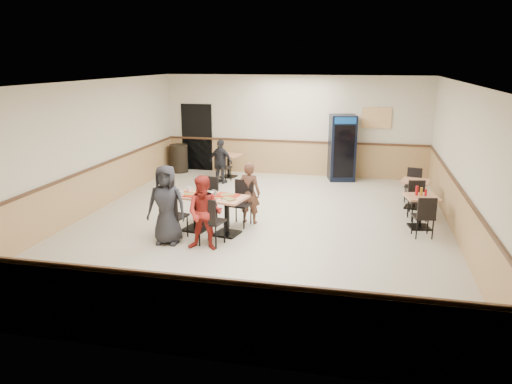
% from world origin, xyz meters
% --- Properties ---
extents(ground, '(10.00, 10.00, 0.00)m').
position_xyz_m(ground, '(0.00, 0.00, 0.00)').
color(ground, beige).
rests_on(ground, ground).
extents(room_shell, '(10.00, 10.00, 10.00)m').
position_xyz_m(room_shell, '(1.78, 2.55, 0.58)').
color(room_shell, silver).
rests_on(room_shell, ground).
extents(main_table, '(1.56, 0.99, 0.78)m').
position_xyz_m(main_table, '(-0.88, -0.66, 0.52)').
color(main_table, black).
rests_on(main_table, ground).
extents(main_chairs, '(1.59, 1.92, 0.98)m').
position_xyz_m(main_chairs, '(-0.93, -0.65, 0.49)').
color(main_chairs, black).
rests_on(main_chairs, ground).
extents(diner_woman_left, '(0.78, 0.54, 1.54)m').
position_xyz_m(diner_woman_left, '(-1.51, -1.43, 0.77)').
color(diner_woman_left, '#222227').
rests_on(diner_woman_left, ground).
extents(diner_woman_right, '(0.70, 0.56, 1.41)m').
position_xyz_m(diner_woman_right, '(-0.70, -1.59, 0.71)').
color(diner_woman_right, maroon).
rests_on(diner_woman_right, ground).
extents(diner_man_opposite, '(0.52, 0.38, 1.34)m').
position_xyz_m(diner_man_opposite, '(-0.25, 0.11, 0.67)').
color(diner_man_opposite, brown).
rests_on(diner_man_opposite, ground).
extents(lone_diner, '(0.80, 0.53, 1.27)m').
position_xyz_m(lone_diner, '(-1.85, 3.42, 0.63)').
color(lone_diner, '#222227').
rests_on(lone_diner, ground).
extents(tabletop_clutter, '(1.29, 0.62, 0.12)m').
position_xyz_m(tabletop_clutter, '(-0.93, -0.69, 0.80)').
color(tabletop_clutter, '#B01A0B').
rests_on(tabletop_clutter, main_table).
extents(side_table_near, '(0.76, 0.76, 0.69)m').
position_xyz_m(side_table_near, '(3.33, 0.55, 0.46)').
color(side_table_near, black).
rests_on(side_table_near, ground).
extents(side_table_near_chair_south, '(0.48, 0.48, 0.88)m').
position_xyz_m(side_table_near_chair_south, '(3.33, -0.01, 0.44)').
color(side_table_near_chair_south, black).
rests_on(side_table_near_chair_south, ground).
extents(side_table_near_chair_north, '(0.48, 0.48, 0.88)m').
position_xyz_m(side_table_near_chair_north, '(3.33, 1.10, 0.44)').
color(side_table_near_chair_north, black).
rests_on(side_table_near_chair_north, ground).
extents(side_table_far, '(0.75, 0.75, 0.68)m').
position_xyz_m(side_table_far, '(3.34, 2.04, 0.45)').
color(side_table_far, black).
rests_on(side_table_far, ground).
extents(side_table_far_chair_south, '(0.47, 0.47, 0.86)m').
position_xyz_m(side_table_far_chair_south, '(3.34, 1.50, 0.43)').
color(side_table_far_chair_south, black).
rests_on(side_table_far_chair_south, ground).
extents(side_table_far_chair_north, '(0.47, 0.47, 0.86)m').
position_xyz_m(side_table_far_chair_north, '(3.34, 2.58, 0.43)').
color(side_table_far_chair_north, black).
rests_on(side_table_far_chair_north, ground).
extents(condiment_caddy, '(0.23, 0.06, 0.20)m').
position_xyz_m(condiment_caddy, '(3.30, 0.60, 0.78)').
color(condiment_caddy, '#B20C13').
rests_on(condiment_caddy, side_table_near).
extents(back_table, '(0.78, 0.78, 0.69)m').
position_xyz_m(back_table, '(-1.85, 4.20, 0.46)').
color(back_table, black).
rests_on(back_table, ground).
extents(back_table_chair_lone, '(0.49, 0.49, 0.87)m').
position_xyz_m(back_table_chair_lone, '(-1.85, 3.65, 0.44)').
color(back_table_chair_lone, black).
rests_on(back_table_chair_lone, ground).
extents(pepsi_cooler, '(0.86, 0.86, 1.91)m').
position_xyz_m(pepsi_cooler, '(1.47, 4.59, 0.95)').
color(pepsi_cooler, black).
rests_on(pepsi_cooler, ground).
extents(trash_bin, '(0.55, 0.55, 0.87)m').
position_xyz_m(trash_bin, '(-3.57, 4.55, 0.44)').
color(trash_bin, black).
rests_on(trash_bin, ground).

